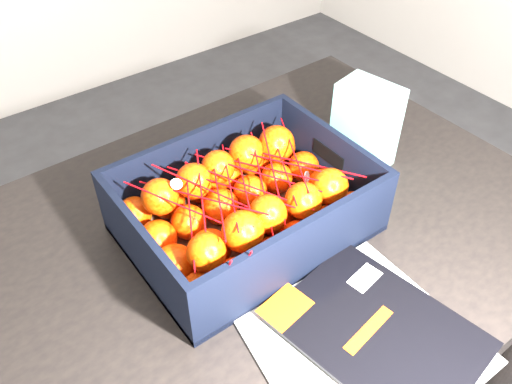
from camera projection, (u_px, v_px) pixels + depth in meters
ground at (274, 349)px, 1.61m from camera, size 3.50×3.50×0.00m
table at (238, 279)px, 0.99m from camera, size 1.21×0.81×0.75m
magazine_stack at (367, 341)px, 0.77m from camera, size 0.33×0.31×0.02m
produce_crate at (246, 212)px, 0.92m from camera, size 0.40×0.30×0.13m
clementine_heap at (245, 206)px, 0.91m from camera, size 0.38×0.28×0.12m
mesh_net at (244, 185)px, 0.87m from camera, size 0.33×0.27×0.09m
retail_carton at (365, 125)px, 1.04m from camera, size 0.10×0.13×0.17m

